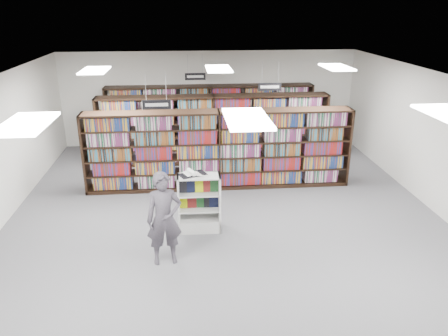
{
  "coord_description": "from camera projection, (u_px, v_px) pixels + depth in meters",
  "views": [
    {
      "loc": [
        -0.87,
        -8.91,
        4.68
      ],
      "look_at": [
        -0.0,
        0.5,
        1.1
      ],
      "focal_mm": 35.0,
      "sensor_mm": 36.0,
      "label": 1
    }
  ],
  "objects": [
    {
      "name": "floor",
      "position": [
        226.0,
        220.0,
        10.03
      ],
      "size": [
        12.0,
        12.0,
        0.0
      ],
      "primitive_type": "plane",
      "color": "#56565B",
      "rests_on": "ground"
    },
    {
      "name": "ceiling",
      "position": [
        226.0,
        81.0,
        8.9
      ],
      "size": [
        10.0,
        12.0,
        0.1
      ],
      "primitive_type": "cube",
      "color": "white",
      "rests_on": "wall_back"
    },
    {
      "name": "endcap_display",
      "position": [
        199.0,
        210.0,
        9.51
      ],
      "size": [
        0.92,
        0.47,
        1.28
      ],
      "rotation": [
        0.0,
        0.0,
        -0.01
      ],
      "color": "silver",
      "rests_on": "floor"
    },
    {
      "name": "troffer_back_left",
      "position": [
        95.0,
        70.0,
        10.52
      ],
      "size": [
        0.6,
        1.2,
        0.04
      ],
      "primitive_type": "cube",
      "color": "white",
      "rests_on": "ceiling"
    },
    {
      "name": "aisle_sign_left",
      "position": [
        157.0,
        104.0,
        9.94
      ],
      "size": [
        0.65,
        0.02,
        0.8
      ],
      "color": "#B2B2B7",
      "rests_on": "ceiling"
    },
    {
      "name": "troffer_back_center",
      "position": [
        219.0,
        69.0,
        10.78
      ],
      "size": [
        0.6,
        1.2,
        0.04
      ],
      "primitive_type": "cube",
      "color": "white",
      "rests_on": "ceiling"
    },
    {
      "name": "troffer_front_left",
      "position": [
        26.0,
        124.0,
        5.86
      ],
      "size": [
        0.6,
        1.2,
        0.04
      ],
      "primitive_type": "cube",
      "color": "white",
      "rests_on": "ceiling"
    },
    {
      "name": "troffer_front_center",
      "position": [
        247.0,
        119.0,
        6.12
      ],
      "size": [
        0.6,
        1.2,
        0.04
      ],
      "primitive_type": "cube",
      "color": "white",
      "rests_on": "ceiling"
    },
    {
      "name": "troffer_back_right",
      "position": [
        337.0,
        67.0,
        11.03
      ],
      "size": [
        0.6,
        1.2,
        0.04
      ],
      "primitive_type": "cube",
      "color": "white",
      "rests_on": "ceiling"
    },
    {
      "name": "open_book",
      "position": [
        192.0,
        173.0,
        9.22
      ],
      "size": [
        0.64,
        0.52,
        0.13
      ],
      "rotation": [
        0.0,
        0.0,
        0.42
      ],
      "color": "black",
      "rests_on": "endcap_display"
    },
    {
      "name": "wall_right",
      "position": [
        445.0,
        148.0,
        9.89
      ],
      "size": [
        0.1,
        12.0,
        3.2
      ],
      "primitive_type": "cube",
      "color": "white",
      "rests_on": "ground"
    },
    {
      "name": "aisle_sign_right",
      "position": [
        270.0,
        86.0,
        12.06
      ],
      "size": [
        0.65,
        0.02,
        0.8
      ],
      "color": "#B2B2B7",
      "rests_on": "ceiling"
    },
    {
      "name": "bookshelf_row_mid",
      "position": [
        214.0,
        129.0,
        13.39
      ],
      "size": [
        7.0,
        0.6,
        2.1
      ],
      "color": "black",
      "rests_on": "floor"
    },
    {
      "name": "shopper",
      "position": [
        164.0,
        219.0,
        8.12
      ],
      "size": [
        0.72,
        0.53,
        1.83
      ],
      "primitive_type": "imported",
      "rotation": [
        0.0,
        0.0,
        0.14
      ],
      "color": "#45404A",
      "rests_on": "floor"
    },
    {
      "name": "aisle_sign_center",
      "position": [
        195.0,
        76.0,
        13.75
      ],
      "size": [
        0.65,
        0.02,
        0.8
      ],
      "color": "#B2B2B7",
      "rests_on": "ceiling"
    },
    {
      "name": "wall_back",
      "position": [
        210.0,
        98.0,
        15.05
      ],
      "size": [
        10.0,
        0.1,
        3.2
      ],
      "primitive_type": "cube",
      "color": "white",
      "rests_on": "ground"
    },
    {
      "name": "bookshelf_row_near",
      "position": [
        219.0,
        150.0,
        11.52
      ],
      "size": [
        7.0,
        0.6,
        2.1
      ],
      "color": "black",
      "rests_on": "floor"
    },
    {
      "name": "bookshelf_row_far",
      "position": [
        210.0,
        116.0,
        14.97
      ],
      "size": [
        7.0,
        0.6,
        2.1
      ],
      "color": "black",
      "rests_on": "floor"
    }
  ]
}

